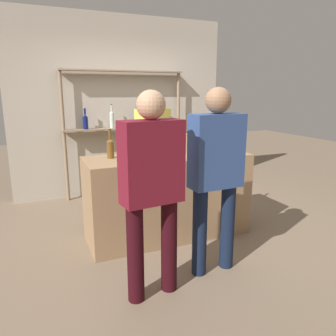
{
  "coord_description": "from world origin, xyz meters",
  "views": [
    {
      "loc": [
        -1.4,
        -3.3,
        1.66
      ],
      "look_at": [
        0.0,
        0.0,
        0.81
      ],
      "focal_mm": 35.0,
      "sensor_mm": 36.0,
      "label": 1
    }
  ],
  "objects_px": {
    "ice_bucket": "(194,143)",
    "wine_glass": "(207,144)",
    "counter_bottle_2": "(141,143)",
    "counter_bottle_0": "(110,147)",
    "server_behind_counter": "(153,143)",
    "customer_center": "(216,169)",
    "customer_left": "(152,182)",
    "counter_bottle_1": "(214,139)"
  },
  "relations": [
    {
      "from": "wine_glass",
      "to": "ice_bucket",
      "type": "relative_size",
      "value": 0.72
    },
    {
      "from": "counter_bottle_1",
      "to": "customer_left",
      "type": "distance_m",
      "value": 1.65
    },
    {
      "from": "counter_bottle_2",
      "to": "wine_glass",
      "type": "bearing_deg",
      "value": -18.37
    },
    {
      "from": "customer_left",
      "to": "customer_center",
      "type": "bearing_deg",
      "value": -84.54
    },
    {
      "from": "counter_bottle_1",
      "to": "counter_bottle_2",
      "type": "xyz_separation_m",
      "value": [
        -0.91,
        0.05,
        0.0
      ]
    },
    {
      "from": "wine_glass",
      "to": "customer_left",
      "type": "relative_size",
      "value": 0.1
    },
    {
      "from": "ice_bucket",
      "to": "customer_left",
      "type": "relative_size",
      "value": 0.14
    },
    {
      "from": "ice_bucket",
      "to": "customer_left",
      "type": "height_order",
      "value": "customer_left"
    },
    {
      "from": "counter_bottle_2",
      "to": "customer_center",
      "type": "relative_size",
      "value": 0.21
    },
    {
      "from": "counter_bottle_2",
      "to": "ice_bucket",
      "type": "height_order",
      "value": "counter_bottle_2"
    },
    {
      "from": "wine_glass",
      "to": "server_behind_counter",
      "type": "height_order",
      "value": "server_behind_counter"
    },
    {
      "from": "customer_center",
      "to": "counter_bottle_0",
      "type": "bearing_deg",
      "value": 33.28
    },
    {
      "from": "wine_glass",
      "to": "customer_left",
      "type": "xyz_separation_m",
      "value": [
        -1.01,
        -0.93,
        -0.1
      ]
    },
    {
      "from": "wine_glass",
      "to": "server_behind_counter",
      "type": "distance_m",
      "value": 1.13
    },
    {
      "from": "counter_bottle_0",
      "to": "wine_glass",
      "type": "bearing_deg",
      "value": -10.88
    },
    {
      "from": "counter_bottle_2",
      "to": "wine_glass",
      "type": "distance_m",
      "value": 0.75
    },
    {
      "from": "ice_bucket",
      "to": "wine_glass",
      "type": "bearing_deg",
      "value": -63.31
    },
    {
      "from": "counter_bottle_0",
      "to": "customer_left",
      "type": "relative_size",
      "value": 0.19
    },
    {
      "from": "counter_bottle_2",
      "to": "customer_center",
      "type": "xyz_separation_m",
      "value": [
        0.35,
        -1.02,
        -0.11
      ]
    },
    {
      "from": "wine_glass",
      "to": "customer_center",
      "type": "bearing_deg",
      "value": -114.58
    },
    {
      "from": "wine_glass",
      "to": "customer_left",
      "type": "bearing_deg",
      "value": -137.57
    },
    {
      "from": "counter_bottle_2",
      "to": "ice_bucket",
      "type": "xyz_separation_m",
      "value": [
        0.63,
        -0.07,
        -0.03
      ]
    },
    {
      "from": "wine_glass",
      "to": "ice_bucket",
      "type": "xyz_separation_m",
      "value": [
        -0.08,
        0.16,
        -0.01
      ]
    },
    {
      "from": "counter_bottle_2",
      "to": "ice_bucket",
      "type": "bearing_deg",
      "value": -6.67
    },
    {
      "from": "wine_glass",
      "to": "customer_left",
      "type": "height_order",
      "value": "customer_left"
    },
    {
      "from": "wine_glass",
      "to": "counter_bottle_0",
      "type": "bearing_deg",
      "value": 169.12
    },
    {
      "from": "counter_bottle_2",
      "to": "customer_left",
      "type": "relative_size",
      "value": 0.21
    },
    {
      "from": "counter_bottle_1",
      "to": "customer_left",
      "type": "bearing_deg",
      "value": -137.33
    },
    {
      "from": "customer_center",
      "to": "ice_bucket",
      "type": "bearing_deg",
      "value": -18.57
    },
    {
      "from": "ice_bucket",
      "to": "server_behind_counter",
      "type": "distance_m",
      "value": 0.96
    },
    {
      "from": "wine_glass",
      "to": "customer_center",
      "type": "relative_size",
      "value": 0.1
    },
    {
      "from": "ice_bucket",
      "to": "server_behind_counter",
      "type": "xyz_separation_m",
      "value": [
        -0.17,
        0.93,
        -0.12
      ]
    },
    {
      "from": "ice_bucket",
      "to": "customer_left",
      "type": "xyz_separation_m",
      "value": [
        -0.93,
        -1.09,
        -0.09
      ]
    },
    {
      "from": "counter_bottle_0",
      "to": "server_behind_counter",
      "type": "bearing_deg",
      "value": 47.35
    },
    {
      "from": "server_behind_counter",
      "to": "wine_glass",
      "type": "bearing_deg",
      "value": -7.24
    },
    {
      "from": "customer_left",
      "to": "counter_bottle_1",
      "type": "bearing_deg",
      "value": -54.01
    },
    {
      "from": "wine_glass",
      "to": "customer_center",
      "type": "xyz_separation_m",
      "value": [
        -0.36,
        -0.79,
        -0.09
      ]
    },
    {
      "from": "customer_center",
      "to": "server_behind_counter",
      "type": "bearing_deg",
      "value": -5.66
    },
    {
      "from": "counter_bottle_1",
      "to": "wine_glass",
      "type": "relative_size",
      "value": 2.12
    },
    {
      "from": "customer_center",
      "to": "server_behind_counter",
      "type": "relative_size",
      "value": 1.04
    },
    {
      "from": "counter_bottle_1",
      "to": "server_behind_counter",
      "type": "distance_m",
      "value": 1.02
    },
    {
      "from": "server_behind_counter",
      "to": "customer_left",
      "type": "bearing_deg",
      "value": -40.71
    }
  ]
}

